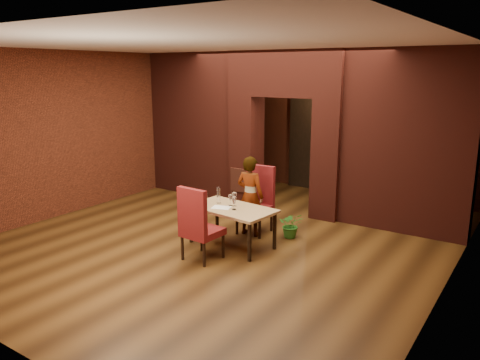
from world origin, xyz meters
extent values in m
plane|color=#4D3013|center=(0.00, 0.00, 0.00)|extent=(8.00, 8.00, 0.00)
cube|color=silver|center=(0.00, 0.00, 3.20)|extent=(7.00, 8.00, 0.04)
cube|color=maroon|center=(0.00, 4.00, 1.60)|extent=(7.00, 0.04, 3.20)
cube|color=maroon|center=(-3.50, 0.00, 1.60)|extent=(0.04, 8.00, 3.20)
cube|color=maroon|center=(3.50, 0.00, 1.60)|extent=(0.04, 8.00, 3.20)
cube|color=maroon|center=(-0.95, 2.00, 1.15)|extent=(0.55, 0.55, 2.30)
cube|color=maroon|center=(0.95, 2.00, 1.15)|extent=(0.55, 0.55, 2.30)
cube|color=maroon|center=(0.00, 2.00, 2.75)|extent=(2.45, 0.55, 0.90)
cube|color=maroon|center=(-2.36, 2.00, 1.60)|extent=(2.28, 0.35, 3.20)
cube|color=maroon|center=(2.36, 2.00, 1.60)|extent=(2.28, 0.35, 3.20)
cube|color=#96402B|center=(-0.95, 1.71, 0.55)|extent=(0.40, 0.03, 0.50)
cube|color=black|center=(-0.40, 3.94, 1.05)|extent=(0.90, 0.08, 2.10)
cube|color=black|center=(-0.40, 3.90, 1.05)|extent=(1.02, 0.04, 2.22)
cube|color=tan|center=(0.28, -0.31, 0.33)|extent=(1.47, 0.92, 0.65)
cube|color=maroon|center=(0.25, 0.43, 0.59)|extent=(0.57, 0.57, 1.18)
cube|color=maroon|center=(0.22, -1.01, 0.58)|extent=(0.55, 0.55, 1.15)
imported|color=silver|center=(0.23, 0.31, 0.70)|extent=(0.52, 0.35, 1.40)
cube|color=white|center=(0.14, -0.41, 0.65)|extent=(0.35, 0.30, 0.00)
cylinder|color=silver|center=(-0.20, -0.47, 0.76)|extent=(0.17, 0.17, 0.21)
cylinder|color=white|center=(-0.05, -0.22, 0.79)|extent=(0.07, 0.07, 0.28)
imported|color=#2A6F21|center=(0.91, 0.57, 0.23)|extent=(0.53, 0.51, 0.46)
camera|label=1|loc=(4.44, -6.26, 2.82)|focal=35.00mm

